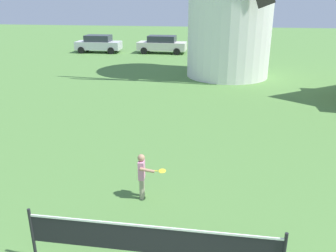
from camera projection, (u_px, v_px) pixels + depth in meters
The scene contains 4 objects.
tennis_net at pixel (151, 240), 6.25m from camera, with size 4.67×0.06×1.10m.
player_far at pixel (143, 174), 8.61m from camera, with size 0.72×0.45×1.20m.
parked_car_silver at pixel (99, 44), 31.89m from camera, with size 4.10×1.96×1.56m.
parked_car_cream at pixel (162, 44), 31.44m from camera, with size 4.40×1.97×1.56m.
Camera 1 is at (0.85, -2.85, 4.77)m, focal length 37.24 mm.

